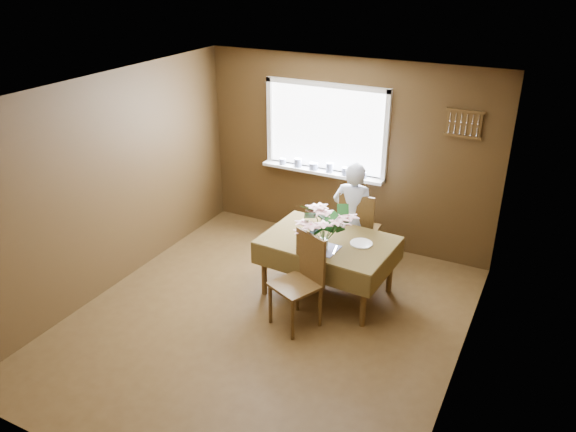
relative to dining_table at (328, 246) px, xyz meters
The scene contains 15 objects.
floor 1.11m from the dining_table, 112.96° to the right, with size 4.50×4.50×0.00m, color #463118.
ceiling 2.09m from the dining_table, 112.96° to the right, with size 4.50×4.50×0.00m, color white.
wall_back 1.58m from the dining_table, 104.43° to the left, with size 4.00×4.00×0.00m, color brown.
wall_front 3.18m from the dining_table, 96.63° to the right, with size 4.00×4.00×0.00m, color brown.
wall_left 2.59m from the dining_table, 160.19° to the right, with size 4.50×4.50×0.00m, color brown.
wall_right 1.95m from the dining_table, 27.41° to the right, with size 4.50×4.50×0.00m, color brown.
window_assembly 1.67m from the dining_table, 116.13° to the left, with size 1.72×0.20×1.22m.
spoon_rack 2.13m from the dining_table, 51.41° to the left, with size 0.44×0.05×0.33m.
dining_table is the anchor object (origin of this frame).
chair_far 0.75m from the dining_table, 83.20° to the left, with size 0.47×0.47×1.03m.
chair_near 0.65m from the dining_table, 91.86° to the right, with size 0.58×0.58×1.03m.
seated_woman 0.68m from the dining_table, 86.64° to the left, with size 0.52×0.34×1.42m, color white.
flower_bouquet 0.46m from the dining_table, 79.48° to the right, with size 0.53×0.53×0.46m.
side_plate 0.39m from the dining_table, ahead, with size 0.25×0.25×0.01m, color white.
table_knife 0.28m from the dining_table, 51.00° to the right, with size 0.02×0.20×0.00m, color silver.
Camera 1 is at (2.51, -4.38, 3.64)m, focal length 35.00 mm.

